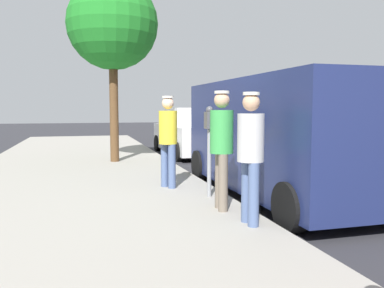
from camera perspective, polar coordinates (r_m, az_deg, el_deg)
The scene contains 9 objects.
ground_plane at distance 7.59m, azimuth 12.03°, elevation -7.57°, with size 80.00×80.00×0.00m, color #2D2D33.
sidewalk_slab at distance 6.77m, azimuth -15.71°, elevation -8.54°, with size 5.00×32.00×0.15m, color #9E998E.
parking_meter_near at distance 6.81m, azimuth 2.44°, elevation 1.15°, with size 0.14×0.18×1.52m.
pedestrian_in_green at distance 5.96m, azimuth 4.14°, elevation 0.29°, with size 0.34×0.36×1.74m.
pedestrian_in_yellow at distance 7.64m, azimuth -3.36°, elevation 1.21°, with size 0.34×0.34×1.71m.
pedestrian_in_gray at distance 5.24m, azimuth 8.16°, elevation -0.73°, with size 0.34×0.36×1.69m.
parked_van at distance 7.72m, azimuth 12.30°, elevation 1.30°, with size 2.18×5.22×2.15m.
parked_sedan_behind at distance 14.29m, azimuth -0.04°, elevation 1.45°, with size 2.00×4.43×1.65m.
street_tree at distance 11.81m, azimuth -10.99°, elevation 15.96°, with size 2.48×2.48×5.02m.
Camera 1 is at (3.39, 6.58, 1.64)m, focal length 38.31 mm.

